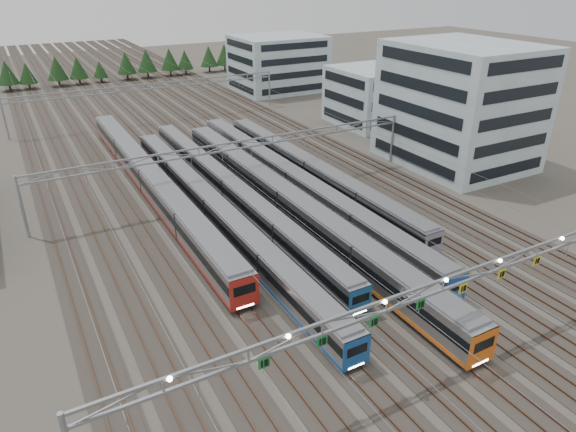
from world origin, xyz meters
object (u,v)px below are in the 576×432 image
gantry_near (443,288)px  depot_bldg_north (278,63)px  train_a (151,180)px  train_b (214,210)px  train_f (311,171)px  depot_bldg_mid (371,96)px  train_e (294,182)px  train_d (287,202)px  gantry_far (150,91)px  train_c (230,189)px  gantry_mid (237,151)px  depot_bldg_south (460,105)px

gantry_near → depot_bldg_north: depot_bldg_north is taller
train_a → train_b: size_ratio=1.05×
train_f → depot_bldg_mid: bearing=38.8°
train_b → depot_bldg_mid: size_ratio=3.87×
train_e → train_f: (4.50, 2.69, -0.06)m
train_d → gantry_far: 55.80m
train_b → train_d: train_d is taller
train_a → train_b: 13.89m
train_c → depot_bldg_mid: 47.86m
gantry_mid → depot_bldg_south: size_ratio=2.56×
train_e → depot_bldg_north: depot_bldg_north is taller
train_d → gantry_mid: (-2.25, 10.60, 4.17)m
depot_bldg_north → train_c: bearing=-123.1°
depot_bldg_mid → gantry_mid: bearing=-152.0°
train_b → gantry_near: 33.67m
gantry_near → depot_bldg_south: depot_bldg_south is taller
train_b → depot_bldg_north: bearing=56.2°
train_f → gantry_near: size_ratio=0.93×
train_c → train_d: train_d is taller
gantry_mid → train_a: bearing=153.5°
train_b → gantry_far: size_ratio=1.10×
train_d → train_c: bearing=118.5°
gantry_near → gantry_far: 85.12m
train_b → train_d: bearing=-18.8°
train_a → depot_bldg_mid: bearing=16.8°
train_a → gantry_far: 41.18m
train_f → gantry_mid: bearing=171.2°
gantry_near → depot_bldg_mid: (39.46, 61.05, -1.39)m
depot_bldg_south → train_d: bearing=-170.8°
train_c → gantry_mid: size_ratio=1.08×
depot_bldg_mid → gantry_near: bearing=-122.9°
gantry_mid → train_d: bearing=-78.0°
train_b → train_a: bearing=108.9°
train_c → gantry_near: (2.20, -37.81, 5.17)m
gantry_mid → gantry_near: bearing=-90.1°
gantry_near → train_e: bearing=79.2°
train_d → train_e: bearing=53.9°
train_e → depot_bldg_north: bearing=63.9°
train_a → train_f: size_ratio=1.23×
gantry_mid → train_b: bearing=-131.9°
gantry_mid → depot_bldg_south: 37.65m
depot_bldg_mid → train_a: bearing=-163.2°
train_e → train_b: bearing=-167.1°
depot_bldg_mid → train_c: bearing=-150.8°
train_e → gantry_near: gantry_near is taller
train_a → train_d: size_ratio=1.00×
train_e → train_a: bearing=150.8°
train_c → train_f: bearing=2.4°
gantry_far → train_b: bearing=-97.3°
train_e → gantry_far: 50.08m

